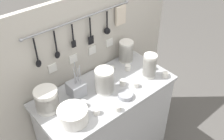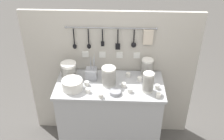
{
  "view_description": "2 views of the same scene",
  "coord_description": "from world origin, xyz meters",
  "px_view_note": "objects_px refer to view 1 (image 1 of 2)",
  "views": [
    {
      "loc": [
        -0.98,
        -1.22,
        2.32
      ],
      "look_at": [
        0.04,
        -0.03,
        1.12
      ],
      "focal_mm": 42.0,
      "sensor_mm": 36.0,
      "label": 1
    },
    {
      "loc": [
        0.12,
        -2.25,
        2.52
      ],
      "look_at": [
        0.02,
        0.0,
        1.1
      ],
      "focal_mm": 42.0,
      "sensor_mm": 36.0,
      "label": 2
    }
  ],
  "objects_px": {
    "bowl_stack_nested_right": "(47,100)",
    "bowl_stack_short_front": "(104,80)",
    "plate_stack": "(73,115)",
    "cup_edge_near": "(165,75)",
    "cutlery_caddy": "(76,89)",
    "cup_front_left": "(112,69)",
    "bowl_stack_tall_left": "(150,66)",
    "cup_back_right": "(123,82)",
    "cup_by_caddy": "(83,104)",
    "cup_beside_plates": "(97,111)",
    "cup_back_left": "(136,84)",
    "cup_edge_far": "(118,108)",
    "steel_mixing_bowl": "(126,95)",
    "cup_mid_row": "(99,79)",
    "cup_centre": "(128,68)",
    "bowl_stack_wide_centre": "(126,51)",
    "cup_front_right": "(153,67)"
  },
  "relations": [
    {
      "from": "bowl_stack_tall_left",
      "to": "cutlery_caddy",
      "type": "relative_size",
      "value": 0.78
    },
    {
      "from": "cutlery_caddy",
      "to": "cup_centre",
      "type": "distance_m",
      "value": 0.52
    },
    {
      "from": "bowl_stack_tall_left",
      "to": "cup_edge_far",
      "type": "bearing_deg",
      "value": -164.7
    },
    {
      "from": "bowl_stack_tall_left",
      "to": "cup_front_left",
      "type": "bearing_deg",
      "value": 127.31
    },
    {
      "from": "bowl_stack_wide_centre",
      "to": "cup_centre",
      "type": "height_order",
      "value": "bowl_stack_wide_centre"
    },
    {
      "from": "cup_front_left",
      "to": "cup_back_left",
      "type": "relative_size",
      "value": 1.0
    },
    {
      "from": "plate_stack",
      "to": "cutlery_caddy",
      "type": "height_order",
      "value": "cutlery_caddy"
    },
    {
      "from": "bowl_stack_tall_left",
      "to": "cup_back_right",
      "type": "xyz_separation_m",
      "value": [
        -0.24,
        0.06,
        -0.08
      ]
    },
    {
      "from": "plate_stack",
      "to": "bowl_stack_nested_right",
      "type": "bearing_deg",
      "value": 108.37
    },
    {
      "from": "cutlery_caddy",
      "to": "cup_front_left",
      "type": "distance_m",
      "value": 0.4
    },
    {
      "from": "bowl_stack_nested_right",
      "to": "bowl_stack_short_front",
      "type": "distance_m",
      "value": 0.45
    },
    {
      "from": "cup_centre",
      "to": "cup_front_left",
      "type": "height_order",
      "value": "same"
    },
    {
      "from": "cup_front_left",
      "to": "cup_edge_far",
      "type": "height_order",
      "value": "same"
    },
    {
      "from": "cup_by_caddy",
      "to": "cup_beside_plates",
      "type": "xyz_separation_m",
      "value": [
        0.03,
        -0.12,
        0.0
      ]
    },
    {
      "from": "plate_stack",
      "to": "cup_front_right",
      "type": "relative_size",
      "value": 4.28
    },
    {
      "from": "bowl_stack_wide_centre",
      "to": "cup_beside_plates",
      "type": "distance_m",
      "value": 0.71
    },
    {
      "from": "bowl_stack_wide_centre",
      "to": "cup_back_right",
      "type": "height_order",
      "value": "bowl_stack_wide_centre"
    },
    {
      "from": "bowl_stack_short_front",
      "to": "cup_edge_far",
      "type": "height_order",
      "value": "bowl_stack_short_front"
    },
    {
      "from": "cup_by_caddy",
      "to": "cutlery_caddy",
      "type": "bearing_deg",
      "value": 75.75
    },
    {
      "from": "plate_stack",
      "to": "cup_beside_plates",
      "type": "height_order",
      "value": "plate_stack"
    },
    {
      "from": "plate_stack",
      "to": "cup_edge_near",
      "type": "relative_size",
      "value": 4.28
    },
    {
      "from": "bowl_stack_wide_centre",
      "to": "plate_stack",
      "type": "xyz_separation_m",
      "value": [
        -0.78,
        -0.29,
        -0.05
      ]
    },
    {
      "from": "cup_front_left",
      "to": "cup_edge_far",
      "type": "relative_size",
      "value": 1.0
    },
    {
      "from": "cup_by_caddy",
      "to": "cup_mid_row",
      "type": "bearing_deg",
      "value": 29.83
    },
    {
      "from": "bowl_stack_tall_left",
      "to": "cup_centre",
      "type": "relative_size",
      "value": 4.32
    },
    {
      "from": "bowl_stack_wide_centre",
      "to": "cutlery_caddy",
      "type": "xyz_separation_m",
      "value": [
        -0.6,
        -0.09,
        -0.04
      ]
    },
    {
      "from": "steel_mixing_bowl",
      "to": "bowl_stack_nested_right",
      "type": "bearing_deg",
      "value": 151.21
    },
    {
      "from": "cup_front_left",
      "to": "cup_by_caddy",
      "type": "height_order",
      "value": "same"
    },
    {
      "from": "cutlery_caddy",
      "to": "cup_mid_row",
      "type": "relative_size",
      "value": 5.53
    },
    {
      "from": "bowl_stack_short_front",
      "to": "cup_back_left",
      "type": "distance_m",
      "value": 0.27
    },
    {
      "from": "bowl_stack_short_front",
      "to": "cup_edge_near",
      "type": "height_order",
      "value": "bowl_stack_short_front"
    },
    {
      "from": "steel_mixing_bowl",
      "to": "cup_centre",
      "type": "distance_m",
      "value": 0.35
    },
    {
      "from": "cup_edge_far",
      "to": "cup_edge_near",
      "type": "relative_size",
      "value": 1.0
    },
    {
      "from": "bowl_stack_short_front",
      "to": "steel_mixing_bowl",
      "type": "relative_size",
      "value": 1.73
    },
    {
      "from": "bowl_stack_tall_left",
      "to": "cup_beside_plates",
      "type": "relative_size",
      "value": 4.32
    },
    {
      "from": "cup_front_right",
      "to": "steel_mixing_bowl",
      "type": "bearing_deg",
      "value": -165.98
    },
    {
      "from": "cup_edge_far",
      "to": "cup_mid_row",
      "type": "relative_size",
      "value": 1.0
    },
    {
      "from": "bowl_stack_nested_right",
      "to": "plate_stack",
      "type": "bearing_deg",
      "value": -71.63
    },
    {
      "from": "cup_front_right",
      "to": "bowl_stack_tall_left",
      "type": "bearing_deg",
      "value": -155.85
    },
    {
      "from": "cup_front_left",
      "to": "plate_stack",
      "type": "bearing_deg",
      "value": -155.96
    },
    {
      "from": "steel_mixing_bowl",
      "to": "cup_mid_row",
      "type": "height_order",
      "value": "cup_mid_row"
    },
    {
      "from": "cup_edge_far",
      "to": "plate_stack",
      "type": "bearing_deg",
      "value": 156.85
    },
    {
      "from": "cup_back_right",
      "to": "cup_back_left",
      "type": "distance_m",
      "value": 0.11
    },
    {
      "from": "plate_stack",
      "to": "steel_mixing_bowl",
      "type": "xyz_separation_m",
      "value": [
        0.44,
        -0.06,
        -0.04
      ]
    },
    {
      "from": "cup_beside_plates",
      "to": "cup_edge_near",
      "type": "xyz_separation_m",
      "value": [
        0.7,
        -0.05,
        0.0
      ]
    },
    {
      "from": "cup_edge_far",
      "to": "steel_mixing_bowl",
      "type": "bearing_deg",
      "value": 25.48
    },
    {
      "from": "cup_beside_plates",
      "to": "cup_edge_near",
      "type": "distance_m",
      "value": 0.7
    },
    {
      "from": "bowl_stack_nested_right",
      "to": "cup_back_left",
      "type": "bearing_deg",
      "value": -20.53
    },
    {
      "from": "cutlery_caddy",
      "to": "plate_stack",
      "type": "bearing_deg",
      "value": -129.59
    },
    {
      "from": "cup_by_caddy",
      "to": "bowl_stack_short_front",
      "type": "bearing_deg",
      "value": 8.25
    }
  ]
}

